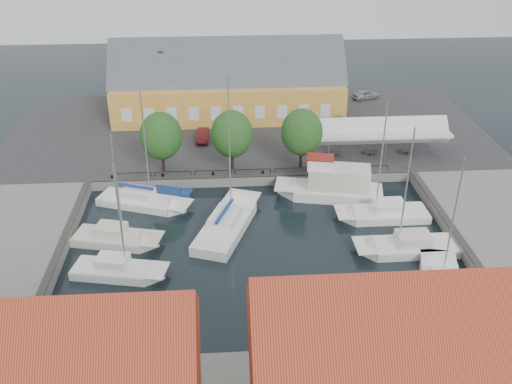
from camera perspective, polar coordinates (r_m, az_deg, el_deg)
ground at (r=48.68m, az=0.47°, el=-4.92°), size 140.00×140.00×0.00m
north_quay at (r=68.82m, az=-0.95°, el=6.01°), size 56.00×26.00×1.00m
quay_edge_fittings at (r=52.17m, az=0.11°, el=-1.07°), size 56.00×24.72×0.40m
warehouse at (r=72.43m, az=-3.29°, el=10.44°), size 28.56×14.00×9.55m
tent_canopy at (r=62.09m, az=12.53°, el=5.92°), size 14.00×4.00×2.83m
quay_trees at (r=56.93m, az=-2.43°, el=5.81°), size 18.20×4.20×6.30m
car_silver at (r=79.63m, az=10.93°, el=9.53°), size 3.97×2.67×1.26m
car_red at (r=65.29m, az=-5.34°, el=5.66°), size 1.54×3.80×1.23m
center_sailboat at (r=50.20m, az=-2.89°, el=-3.33°), size 6.59×10.95×14.36m
trawler at (r=55.34m, az=7.72°, el=0.44°), size 10.75×5.13×5.00m
east_boat_a at (r=53.10m, az=12.69°, el=-2.27°), size 8.53×2.88×11.96m
east_boat_b at (r=48.93m, az=14.96°, el=-5.46°), size 8.61×2.92×11.62m
east_boat_c at (r=45.05m, az=18.12°, el=-9.28°), size 4.81×9.11×11.21m
west_boat_a at (r=54.81m, az=-11.29°, el=-1.07°), size 9.30×5.54×11.97m
west_boat_b at (r=49.79m, az=-13.85°, el=-4.66°), size 7.91×4.24×10.49m
west_boat_c at (r=45.89m, az=-13.66°, el=-7.78°), size 7.73×3.81×10.22m
launch_sw at (r=41.20m, az=-18.06°, el=-13.66°), size 5.10×2.64×0.98m
launch_nw at (r=56.20m, az=-8.50°, el=-0.23°), size 4.22×2.68×0.88m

